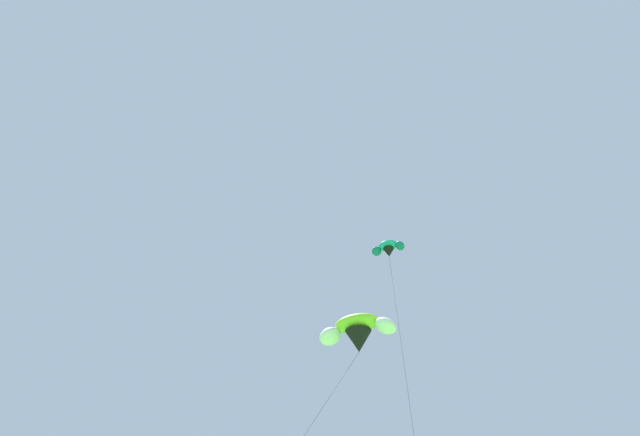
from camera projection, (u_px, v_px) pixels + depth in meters
name	position (u px, v px, depth m)	size (l,w,h in m)	color
parafoil_kite_high_lime_white	(358.00, 332.00, 27.68)	(7.71, 8.89, 13.45)	#93D633
parafoil_kite_mid_teal	(388.00, 249.00, 38.28)	(2.33, 9.85, 22.14)	teal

